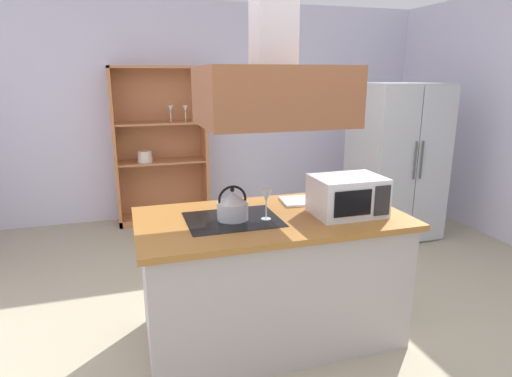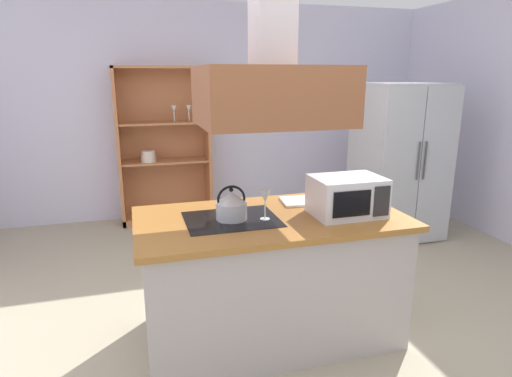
{
  "view_description": "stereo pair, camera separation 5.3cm",
  "coord_description": "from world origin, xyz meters",
  "px_view_note": "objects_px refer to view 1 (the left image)",
  "views": [
    {
      "loc": [
        -1.05,
        -2.65,
        1.81
      ],
      "look_at": [
        -0.14,
        0.29,
        1.0
      ],
      "focal_mm": 30.26,
      "sensor_mm": 36.0,
      "label": 1
    },
    {
      "loc": [
        -0.99,
        -2.66,
        1.81
      ],
      "look_at": [
        -0.14,
        0.29,
        1.0
      ],
      "focal_mm": 30.26,
      "sensor_mm": 36.0,
      "label": 2
    }
  ],
  "objects_px": {
    "kettle": "(232,206)",
    "wine_glass_on_counter": "(266,197)",
    "microwave": "(347,196)",
    "refrigerator": "(396,161)",
    "cutting_board": "(305,201)",
    "dish_cabinet": "(161,154)"
  },
  "relations": [
    {
      "from": "refrigerator",
      "to": "dish_cabinet",
      "type": "relative_size",
      "value": 0.9
    },
    {
      "from": "cutting_board",
      "to": "refrigerator",
      "type": "bearing_deg",
      "value": 37.63
    },
    {
      "from": "kettle",
      "to": "microwave",
      "type": "distance_m",
      "value": 0.77
    },
    {
      "from": "dish_cabinet",
      "to": "kettle",
      "type": "xyz_separation_m",
      "value": [
        0.21,
        -2.85,
        0.15
      ]
    },
    {
      "from": "microwave",
      "to": "dish_cabinet",
      "type": "bearing_deg",
      "value": 108.15
    },
    {
      "from": "refrigerator",
      "to": "cutting_board",
      "type": "relative_size",
      "value": 5.08
    },
    {
      "from": "kettle",
      "to": "wine_glass_on_counter",
      "type": "relative_size",
      "value": 1.1
    },
    {
      "from": "kettle",
      "to": "microwave",
      "type": "relative_size",
      "value": 0.49
    },
    {
      "from": "refrigerator",
      "to": "kettle",
      "type": "height_order",
      "value": "refrigerator"
    },
    {
      "from": "microwave",
      "to": "kettle",
      "type": "bearing_deg",
      "value": 171.24
    },
    {
      "from": "refrigerator",
      "to": "dish_cabinet",
      "type": "distance_m",
      "value": 2.82
    },
    {
      "from": "refrigerator",
      "to": "microwave",
      "type": "height_order",
      "value": "refrigerator"
    },
    {
      "from": "refrigerator",
      "to": "wine_glass_on_counter",
      "type": "bearing_deg",
      "value": -142.67
    },
    {
      "from": "kettle",
      "to": "cutting_board",
      "type": "bearing_deg",
      "value": 20.76
    },
    {
      "from": "microwave",
      "to": "refrigerator",
      "type": "bearing_deg",
      "value": 47.15
    },
    {
      "from": "kettle",
      "to": "cutting_board",
      "type": "height_order",
      "value": "kettle"
    },
    {
      "from": "wine_glass_on_counter",
      "to": "kettle",
      "type": "bearing_deg",
      "value": 163.86
    },
    {
      "from": "cutting_board",
      "to": "wine_glass_on_counter",
      "type": "bearing_deg",
      "value": -143.95
    },
    {
      "from": "microwave",
      "to": "wine_glass_on_counter",
      "type": "xyz_separation_m",
      "value": [
        -0.55,
        0.06,
        0.02
      ]
    },
    {
      "from": "wine_glass_on_counter",
      "to": "cutting_board",
      "type": "bearing_deg",
      "value": 36.05
    },
    {
      "from": "dish_cabinet",
      "to": "microwave",
      "type": "height_order",
      "value": "dish_cabinet"
    },
    {
      "from": "kettle",
      "to": "dish_cabinet",
      "type": "bearing_deg",
      "value": 94.2
    }
  ]
}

